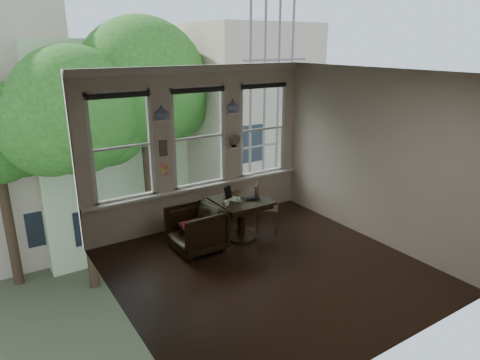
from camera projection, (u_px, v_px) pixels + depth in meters
ground at (267, 269)px, 6.69m from camera, size 4.50×4.50×0.00m
ceiling at (272, 72)px, 5.77m from camera, size 4.50×4.50×0.00m
wall_back at (198, 148)px, 8.03m from camera, size 4.50×0.00×4.50m
wall_front at (399, 233)px, 4.43m from camera, size 4.50×0.00×4.50m
wall_left at (117, 209)px, 5.07m from camera, size 0.00×4.50×4.50m
wall_right at (374, 157)px, 7.39m from camera, size 0.00×4.50×4.50m
window_left at (121, 147)px, 7.22m from camera, size 1.10×0.12×1.90m
window_center at (198, 137)px, 7.97m from camera, size 1.10×0.12×1.90m
window_right at (261, 129)px, 8.72m from camera, size 1.10×0.12×1.90m
shelf_left at (162, 120)px, 7.39m from camera, size 0.26×0.16×0.03m
shelf_right at (233, 113)px, 8.14m from camera, size 0.26×0.16×0.03m
intercom at (163, 148)px, 7.57m from camera, size 0.14×0.06×0.28m
sticky_notes at (164, 167)px, 7.68m from camera, size 0.16×0.01×0.24m
desk_fan at (234, 143)px, 8.30m from camera, size 0.20×0.20×0.24m
vase_left at (162, 112)px, 7.35m from camera, size 0.24×0.24×0.25m
vase_right at (233, 106)px, 8.10m from camera, size 0.24×0.24×0.25m
table at (241, 219)px, 7.63m from camera, size 0.90×0.90×0.75m
armchair_left at (196, 229)px, 7.20m from camera, size 0.86×0.84×0.77m
cushion_red at (196, 226)px, 7.18m from camera, size 0.45×0.45×0.06m
side_chair_right at (267, 208)px, 7.93m from camera, size 0.59×0.59×0.92m
laptop at (251, 199)px, 7.48m from camera, size 0.42×0.36×0.03m
mug at (227, 203)px, 7.22m from camera, size 0.13×0.13×0.09m
drinking_glass at (240, 200)px, 7.35m from camera, size 0.12×0.12×0.09m
tablet at (228, 192)px, 7.54m from camera, size 0.18×0.13×0.22m
papers at (237, 199)px, 7.52m from camera, size 0.33×0.37×0.00m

